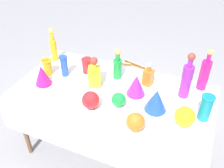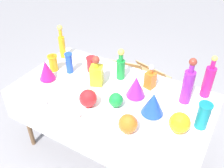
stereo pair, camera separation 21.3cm
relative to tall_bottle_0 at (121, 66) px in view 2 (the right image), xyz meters
The scene contains 24 objects.
ground_plane 0.92m from the tall_bottle_0, 78.87° to the right, with size 40.00×40.00×0.00m, color gray.
display_table 0.34m from the tall_bottle_0, 80.26° to the right, with size 1.74×0.95×0.76m.
tall_bottle_0 is the anchor object (origin of this frame).
tall_bottle_1 0.63m from the tall_bottle_0, ahead, with size 0.09×0.09×0.42m.
tall_bottle_2 0.72m from the tall_bottle_0, behind, with size 0.06×0.06×0.36m.
tall_bottle_3 0.77m from the tall_bottle_0, 10.63° to the left, with size 0.08×0.08×0.39m.
square_decanter_0 0.24m from the tall_bottle_0, 126.58° to the right, with size 0.14×0.14×0.29m.
square_decanter_1 0.30m from the tall_bottle_0, ahead, with size 0.10×0.10×0.24m.
slender_vase_0 0.50m from the tall_bottle_0, 160.90° to the right, with size 0.08×0.08×0.21m.
slender_vase_1 0.67m from the tall_bottle_0, 161.36° to the right, with size 0.10×0.10×0.16m.
slender_vase_2 0.31m from the tall_bottle_0, behind, with size 0.10×0.10×0.15m.
slender_vase_3 0.86m from the tall_bottle_0, 16.92° to the right, with size 0.10×0.10×0.22m.
fluted_vase_0 0.69m from the tall_bottle_0, 147.68° to the right, with size 0.15×0.15×0.20m.
fluted_vase_1 0.55m from the tall_bottle_0, 33.97° to the right, with size 0.18×0.18×0.20m.
fluted_vase_2 0.30m from the tall_bottle_0, 35.96° to the right, with size 0.16×0.16×0.20m.
round_bowl_0 0.49m from the tall_bottle_0, 94.10° to the right, with size 0.15×0.15×0.15m.
round_bowl_1 0.41m from the tall_bottle_0, 66.66° to the right, with size 0.12×0.12×0.13m.
round_bowl_2 0.79m from the tall_bottle_0, 28.80° to the right, with size 0.16×0.16×0.16m.
round_bowl_3 0.68m from the tall_bottle_0, 56.86° to the right, with size 0.14×0.14×0.15m.
price_tag_left 0.76m from the tall_bottle_0, 118.57° to the right, with size 0.05×0.01×0.05m, color white.
price_tag_center 0.82m from the tall_bottle_0, 49.86° to the right, with size 0.05×0.01×0.04m, color white.
price_tag_right 0.65m from the tall_bottle_0, 92.88° to the right, with size 0.05×0.01×0.05m, color white.
cardboard_box_behind_left 0.97m from the tall_bottle_0, 120.44° to the left, with size 0.59×0.53×0.47m.
cardboard_box_behind_right 1.13m from the tall_bottle_0, 94.01° to the left, with size 0.61×0.50×0.35m.
Camera 2 is at (0.86, -1.47, 2.14)m, focal length 40.00 mm.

